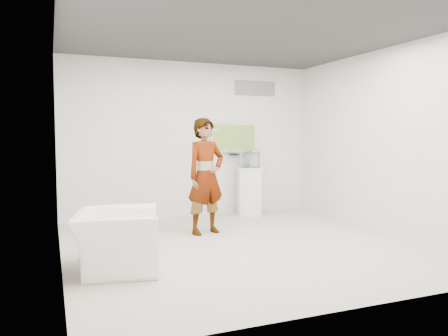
# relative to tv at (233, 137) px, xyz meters

# --- Properties ---
(room) EXTENTS (5.01, 5.01, 3.00)m
(room) POSITION_rel_tv_xyz_m (-0.85, -2.45, -0.05)
(room) COLOR #B4AFA5
(room) RESTS_ON ground
(tv) EXTENTS (1.00, 0.08, 0.60)m
(tv) POSITION_rel_tv_xyz_m (0.00, 0.00, 0.00)
(tv) COLOR silver
(tv) RESTS_ON room
(logo_decal) EXTENTS (0.90, 0.02, 0.30)m
(logo_decal) POSITION_rel_tv_xyz_m (0.50, 0.04, 1.00)
(logo_decal) COLOR slate
(logo_decal) RESTS_ON room
(person) EXTENTS (0.78, 0.62, 1.87)m
(person) POSITION_rel_tv_xyz_m (-1.12, -1.52, -0.62)
(person) COLOR white
(person) RESTS_ON room
(armchair) EXTENTS (1.13, 1.24, 0.70)m
(armchair) POSITION_rel_tv_xyz_m (-2.73, -2.94, -1.20)
(armchair) COLOR white
(armchair) RESTS_ON room
(pedestal) EXTENTS (0.57, 0.57, 0.96)m
(pedestal) POSITION_rel_tv_xyz_m (0.22, -0.28, -1.07)
(pedestal) COLOR white
(pedestal) RESTS_ON room
(floor_uplight) EXTENTS (0.26, 0.26, 0.31)m
(floor_uplight) POSITION_rel_tv_xyz_m (0.34, -0.13, -1.39)
(floor_uplight) COLOR white
(floor_uplight) RESTS_ON room
(vitrine) EXTENTS (0.43, 0.43, 0.35)m
(vitrine) POSITION_rel_tv_xyz_m (0.22, -0.28, -0.41)
(vitrine) COLOR white
(vitrine) RESTS_ON pedestal
(console) EXTENTS (0.07, 0.18, 0.24)m
(console) POSITION_rel_tv_xyz_m (0.22, -0.28, -0.47)
(console) COLOR white
(console) RESTS_ON pedestal
(wii_remote) EXTENTS (0.10, 0.14, 0.04)m
(wii_remote) POSITION_rel_tv_xyz_m (-0.92, -1.31, 0.13)
(wii_remote) COLOR white
(wii_remote) RESTS_ON person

